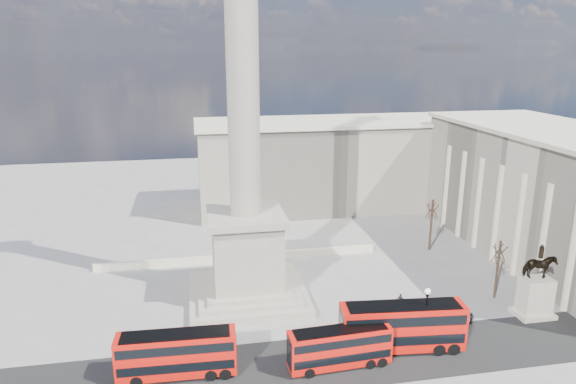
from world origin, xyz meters
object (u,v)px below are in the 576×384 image
Objects in this scene: pedestrian_walking at (471,320)px; pedestrian_standing at (424,325)px; red_bus_a at (178,354)px; pedestrian_crossing at (400,301)px; nelsons_column at (245,196)px; red_bus_b at (340,347)px; red_bus_c at (403,326)px; equestrian_statue at (536,291)px; victorian_lamp at (426,314)px.

pedestrian_walking is 1.08× the size of pedestrian_standing.
red_bus_a is 6.38× the size of pedestrian_crossing.
nelsons_column reaches higher than red_bus_a.
pedestrian_standing is at bearing 9.28° from red_bus_a.
red_bus_b is at bearing 19.49° from pedestrian_standing.
red_bus_b is 7.13m from red_bus_c.
pedestrian_walking is (-8.20, -0.93, -2.21)m from equestrian_statue.
red_bus_b is 14.38m from pedestrian_crossing.
pedestrian_crossing is (17.42, -5.99, -12.06)m from nelsons_column.
nelsons_column is at bearing 63.56° from red_bus_a.
red_bus_b is 6.59× the size of pedestrian_standing.
red_bus_b is at bearing -161.84° from red_bus_c.
red_bus_c is 17.92m from equestrian_statue.
red_bus_a is 1.27× the size of equestrian_statue.
red_bus_b is 6.09× the size of pedestrian_walking.
nelsons_column is 22.63m from red_bus_c.
red_bus_b is 1.15× the size of equestrian_statue.
pedestrian_standing is at bearing 19.76° from red_bus_b.
victorian_lamp is 0.79× the size of equestrian_statue.
red_bus_a is 1.61× the size of victorian_lamp.
nelsons_column is at bearing -36.27° from pedestrian_standing.
pedestrian_standing is (3.71, 2.91, -1.88)m from red_bus_c.
pedestrian_standing is at bearing -176.12° from equestrian_statue.
victorian_lamp reaches higher than pedestrian_walking.
red_bus_a is at bearing 179.66° from victorian_lamp.
equestrian_statue is at bearing 8.17° from red_bus_a.
red_bus_a is at bearing 171.99° from red_bus_b.
equestrian_statue is (15.34, 4.28, -0.99)m from victorian_lamp.
equestrian_statue is (31.59, -10.57, -9.89)m from nelsons_column.
nelsons_column is 32.85× the size of pedestrian_standing.
equestrian_statue is at bearing -162.13° from pedestrian_crossing.
red_bus_c reaches higher than red_bus_b.
equestrian_statue reaches higher than red_bus_a.
victorian_lamp is at bearing 118.22° from pedestrian_crossing.
nelsons_column is 7.30× the size of victorian_lamp.
red_bus_b is at bearing -179.40° from pedestrian_walking.
nelsons_column is 34.75m from equestrian_statue.
pedestrian_crossing is (-5.97, 5.51, 0.04)m from pedestrian_walking.
pedestrian_crossing is at bearing 162.11° from equestrian_statue.
pedestrian_walking is (31.42, 3.20, -1.50)m from red_bus_a.
equestrian_statue is at bearing 9.39° from red_bus_b.
red_bus_c is 9.91m from pedestrian_walking.
nelsons_column reaches higher than pedestrian_standing.
victorian_lamp is (24.28, -0.14, 1.70)m from red_bus_a.
red_bus_c is 7.33× the size of pedestrian_crossing.
pedestrian_standing is (17.80, -11.50, -12.16)m from nelsons_column.
pedestrian_standing is 5.52m from pedestrian_crossing.
nelsons_column is at bearing 139.69° from red_bus_c.
victorian_lamp is at bearing -169.81° from pedestrian_walking.
pedestrian_walking reaches higher than pedestrian_standing.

